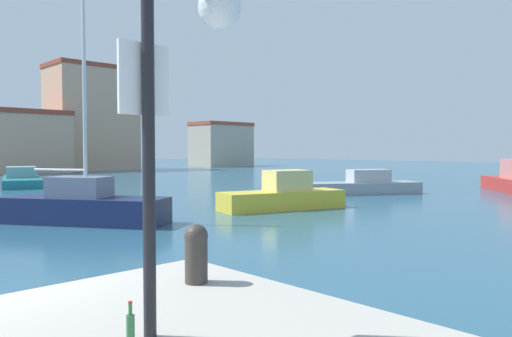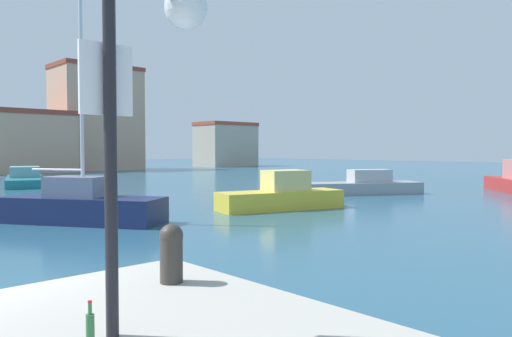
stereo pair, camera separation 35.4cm
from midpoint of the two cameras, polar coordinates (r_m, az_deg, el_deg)
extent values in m
plane|color=#285670|center=(31.40, -12.46, -2.30)|extent=(160.00, 160.00, 0.00)
cylinder|color=black|center=(3.94, -15.01, 8.21)|extent=(0.10, 0.10, 3.79)
sphere|color=white|center=(4.48, -6.63, 18.16)|extent=(0.38, 0.38, 0.38)
cube|color=white|center=(4.01, -15.44, 10.03)|extent=(0.44, 0.03, 0.56)
cylinder|color=red|center=(4.03, -15.58, 10.84)|extent=(0.24, 0.01, 0.24)
cylinder|color=#2D6B3D|center=(3.96, -17.03, -17.78)|extent=(0.06, 0.06, 0.26)
cylinder|color=#2D6B3D|center=(3.91, -17.06, -15.39)|extent=(0.03, 0.03, 0.09)
cylinder|color=#B21E19|center=(3.89, -17.07, -14.68)|extent=(0.03, 0.03, 0.01)
cylinder|color=#38332D|center=(5.56, -8.83, -10.43)|extent=(0.25, 0.25, 0.52)
sphere|color=#38332D|center=(5.51, -8.84, -7.78)|extent=(0.27, 0.27, 0.27)
cube|color=#1E707A|center=(37.09, -25.91, -1.35)|extent=(4.58, 8.42, 0.56)
cube|color=#6B9CA2|center=(37.18, -25.92, -0.36)|extent=(2.51, 2.96, 0.72)
cube|color=gray|center=(27.38, 11.31, -2.26)|extent=(6.96, 5.04, 0.66)
cube|color=#ADB0B5|center=(27.64, 12.62, -0.83)|extent=(2.48, 2.08, 0.69)
cube|color=gold|center=(20.13, 2.56, -3.69)|extent=(5.50, 2.96, 0.75)
cube|color=#DFCD77|center=(20.19, 3.16, -1.40)|extent=(2.01, 1.66, 0.85)
cube|color=#19234C|center=(17.28, -19.76, -4.61)|extent=(4.41, 5.45, 0.87)
cube|color=slate|center=(17.32, -20.39, -2.02)|extent=(2.03, 2.22, 0.68)
cylinder|color=silver|center=(17.24, -19.93, 7.65)|extent=(0.12, 0.12, 6.50)
cylinder|color=silver|center=(17.72, -22.48, -0.14)|extent=(1.12, 1.62, 0.08)
cube|color=tan|center=(56.98, -26.73, 2.57)|extent=(10.15, 7.13, 6.03)
cube|color=brown|center=(57.10, -26.79, 5.85)|extent=(10.35, 7.27, 0.50)
cube|color=tan|center=(61.72, -18.72, 5.34)|extent=(9.53, 6.07, 11.84)
cube|color=brown|center=(62.37, -18.79, 11.01)|extent=(9.72, 6.19, 0.50)
cube|color=#B2A893|center=(71.61, -4.21, 2.62)|extent=(8.13, 5.30, 5.88)
cube|color=#9E4733|center=(71.71, -4.22, 5.17)|extent=(8.29, 5.41, 0.50)
camera|label=1|loc=(0.18, -90.41, -0.02)|focal=34.31mm
camera|label=2|loc=(0.18, 89.59, 0.02)|focal=34.31mm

